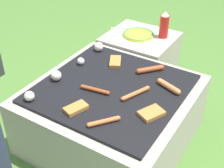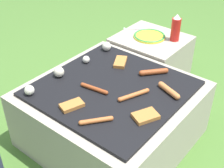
{
  "view_description": "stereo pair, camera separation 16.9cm",
  "coord_description": "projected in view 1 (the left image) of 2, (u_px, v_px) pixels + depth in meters",
  "views": [
    {
      "loc": [
        -1.19,
        -0.74,
        1.35
      ],
      "look_at": [
        0.0,
        0.0,
        0.4
      ],
      "focal_mm": 50.0,
      "sensor_mm": 36.0,
      "label": 1
    },
    {
      "loc": [
        -1.09,
        -0.88,
        1.35
      ],
      "look_at": [
        0.0,
        0.0,
        0.4
      ],
      "focal_mm": 50.0,
      "sensor_mm": 36.0,
      "label": 2
    }
  ],
  "objects": [
    {
      "name": "ground_plane",
      "position": [
        112.0,
        137.0,
        1.91
      ],
      "size": [
        14.0,
        14.0,
        0.0
      ],
      "primitive_type": "plane",
      "color": "#47702D"
    },
    {
      "name": "bread_slice_left",
      "position": [
        115.0,
        62.0,
        1.91
      ],
      "size": [
        0.15,
        0.12,
        0.02
      ],
      "color": "#B27033",
      "rests_on": "grill"
    },
    {
      "name": "sausage_back_center",
      "position": [
        104.0,
        121.0,
        1.45
      ],
      "size": [
        0.14,
        0.11,
        0.02
      ],
      "color": "#B7602D",
      "rests_on": "grill"
    },
    {
      "name": "sausage_back_left",
      "position": [
        135.0,
        93.0,
        1.64
      ],
      "size": [
        0.18,
        0.09,
        0.02
      ],
      "color": "#B7602D",
      "rests_on": "grill"
    },
    {
      "name": "sausage_front_center",
      "position": [
        150.0,
        69.0,
        1.83
      ],
      "size": [
        0.14,
        0.13,
        0.03
      ],
      "color": "#93421E",
      "rests_on": "grill"
    },
    {
      "name": "condiment_bottle",
      "position": [
        164.0,
        25.0,
        2.17
      ],
      "size": [
        0.06,
        0.06,
        0.19
      ],
      "color": "red",
      "rests_on": "side_ledge"
    },
    {
      "name": "grill",
      "position": [
        112.0,
        114.0,
        1.81
      ],
      "size": [
        0.85,
        0.85,
        0.38
      ],
      "color": "#A89E8C",
      "rests_on": "ground_plane"
    },
    {
      "name": "side_ledge",
      "position": [
        139.0,
        59.0,
        2.34
      ],
      "size": [
        0.44,
        0.48,
        0.38
      ],
      "color": "#A89E8C",
      "rests_on": "ground_plane"
    },
    {
      "name": "fork_utensil",
      "position": [
        122.0,
        28.0,
        2.34
      ],
      "size": [
        0.11,
        0.16,
        0.01
      ],
      "color": "silver",
      "rests_on": "side_ledge"
    },
    {
      "name": "mushroom_row",
      "position": [
        69.0,
        67.0,
        1.82
      ],
      "size": [
        0.69,
        0.07,
        0.06
      ],
      "color": "silver",
      "rests_on": "grill"
    },
    {
      "name": "bread_slice_center",
      "position": [
        151.0,
        113.0,
        1.5
      ],
      "size": [
        0.14,
        0.12,
        0.02
      ],
      "color": "#B27033",
      "rests_on": "grill"
    },
    {
      "name": "bread_slice_right",
      "position": [
        76.0,
        108.0,
        1.54
      ],
      "size": [
        0.13,
        0.1,
        0.02
      ],
      "color": "#B27033",
      "rests_on": "grill"
    },
    {
      "name": "sausage_back_right",
      "position": [
        169.0,
        86.0,
        1.68
      ],
      "size": [
        0.08,
        0.16,
        0.03
      ],
      "color": "#C6753D",
      "rests_on": "grill"
    },
    {
      "name": "sausage_front_right",
      "position": [
        95.0,
        90.0,
        1.66
      ],
      "size": [
        0.04,
        0.17,
        0.02
      ],
      "color": "#93421E",
      "rests_on": "grill"
    },
    {
      "name": "plate_colorful",
      "position": [
        138.0,
        34.0,
        2.24
      ],
      "size": [
        0.23,
        0.23,
        0.02
      ],
      "color": "yellow",
      "rests_on": "side_ledge"
    }
  ]
}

